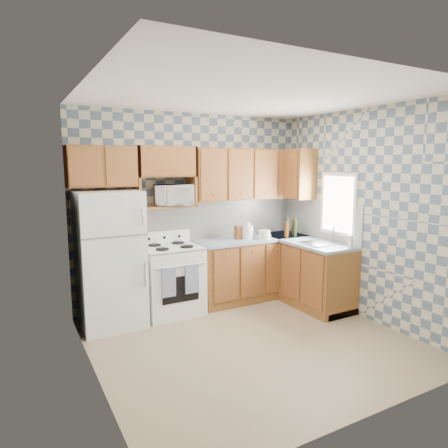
{
  "coord_description": "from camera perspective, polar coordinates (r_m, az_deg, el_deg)",
  "views": [
    {
      "loc": [
        -2.34,
        -3.61,
        2.0
      ],
      "look_at": [
        0.05,
        0.75,
        1.25
      ],
      "focal_mm": 32.0,
      "sensor_mm": 36.0,
      "label": 1
    }
  ],
  "objects": [
    {
      "name": "countertop_back",
      "position": [
        5.94,
        4.04,
        -2.11
      ],
      "size": [
        1.77,
        0.63,
        0.04
      ],
      "primitive_type": "cube",
      "color": "slate",
      "rests_on": "base_cabinets_back"
    },
    {
      "name": "food_containers",
      "position": [
        5.82,
        5.79,
        -1.52
      ],
      "size": [
        0.19,
        0.19,
        0.13
      ],
      "primitive_type": null,
      "color": "beige",
      "rests_on": "countertop_back"
    },
    {
      "name": "upper_cabinets_right",
      "position": [
        6.21,
        9.92,
        7.07
      ],
      "size": [
        0.33,
        0.7,
        0.74
      ],
      "primitive_type": "cube",
      "color": "brown",
      "rests_on": "right_wall"
    },
    {
      "name": "bottle_0",
      "position": [
        6.05,
        9.01,
        -0.52
      ],
      "size": [
        0.06,
        0.06,
        0.27
      ],
      "primitive_type": "cylinder",
      "color": "black",
      "rests_on": "countertop_back"
    },
    {
      "name": "dish_towel_left",
      "position": [
        5.06,
        -7.88,
        -8.25
      ],
      "size": [
        0.18,
        0.02,
        0.38
      ],
      "primitive_type": "cube",
      "color": "navy",
      "rests_on": "stove_body"
    },
    {
      "name": "backguard",
      "position": [
        5.58,
        -8.67,
        -1.85
      ],
      "size": [
        0.76,
        0.08,
        0.17
      ],
      "primitive_type": "cube",
      "color": "white",
      "rests_on": "cooktop"
    },
    {
      "name": "knife_block",
      "position": [
        5.79,
        2.02,
        -1.19
      ],
      "size": [
        0.11,
        0.11,
        0.19
      ],
      "primitive_type": "cube",
      "rotation": [
        0.0,
        0.0,
        0.24
      ],
      "color": "brown",
      "rests_on": "countertop_back"
    },
    {
      "name": "backsplash_back",
      "position": [
        5.93,
        -0.93,
        0.83
      ],
      "size": [
        2.6,
        0.02,
        0.56
      ],
      "primitive_type": "cube",
      "color": "white",
      "rests_on": "back_wall"
    },
    {
      "name": "right_wall",
      "position": [
        5.45,
        19.36,
        1.25
      ],
      "size": [
        0.02,
        3.2,
        2.7
      ],
      "primitive_type": "cube",
      "color": "slate",
      "rests_on": "ground"
    },
    {
      "name": "electric_kettle",
      "position": [
        5.8,
        3.44,
        -1.21
      ],
      "size": [
        0.15,
        0.15,
        0.19
      ],
      "primitive_type": "cylinder",
      "color": "white",
      "rests_on": "countertop_back"
    },
    {
      "name": "refrigerator",
      "position": [
        5.11,
        -16.0,
        -4.88
      ],
      "size": [
        0.75,
        0.7,
        1.68
      ],
      "primitive_type": "cube",
      "color": "white",
      "rests_on": "floor"
    },
    {
      "name": "cooktop",
      "position": [
        5.34,
        -7.63,
        -3.32
      ],
      "size": [
        0.76,
        0.65,
        0.02
      ],
      "primitive_type": "cube",
      "color": "silver",
      "rests_on": "stove_body"
    },
    {
      "name": "bottle_2",
      "position": [
        6.17,
        9.88,
        -0.53
      ],
      "size": [
        0.06,
        0.06,
        0.23
      ],
      "primitive_type": "cylinder",
      "color": "#4C1E0A",
      "rests_on": "countertop_back"
    },
    {
      "name": "sink",
      "position": [
        5.62,
        13.69,
        -2.69
      ],
      "size": [
        0.48,
        0.4,
        0.03
      ],
      "primitive_type": "cube",
      "color": "#B7B7BC",
      "rests_on": "countertop_right"
    },
    {
      "name": "upper_cabinets_fridge",
      "position": [
        5.15,
        -17.14,
        7.87
      ],
      "size": [
        0.82,
        0.33,
        0.5
      ],
      "primitive_type": "cube",
      "color": "brown",
      "rests_on": "back_wall"
    },
    {
      "name": "soap_bottle",
      "position": [
        5.42,
        17.64,
        -2.4
      ],
      "size": [
        0.06,
        0.06,
        0.17
      ],
      "primitive_type": "cylinder",
      "color": "beige",
      "rests_on": "countertop_right"
    },
    {
      "name": "upper_cabinets_back",
      "position": [
        5.95,
        3.41,
        7.13
      ],
      "size": [
        1.75,
        0.33,
        0.74
      ],
      "primitive_type": "cube",
      "color": "brown",
      "rests_on": "back_wall"
    },
    {
      "name": "floor",
      "position": [
        4.74,
        3.98,
        -16.39
      ],
      "size": [
        3.4,
        3.4,
        0.0
      ],
      "primitive_type": "plane",
      "color": "#89795A",
      "rests_on": "ground"
    },
    {
      "name": "stove_body",
      "position": [
        5.45,
        -7.53,
        -8.01
      ],
      "size": [
        0.76,
        0.65,
        0.9
      ],
      "primitive_type": "cube",
      "color": "white",
      "rests_on": "floor"
    },
    {
      "name": "base_cabinets_back",
      "position": [
        6.04,
        3.97,
        -6.4
      ],
      "size": [
        1.75,
        0.6,
        0.88
      ],
      "primitive_type": "cube",
      "color": "brown",
      "rests_on": "floor"
    },
    {
      "name": "base_cabinets_right",
      "position": [
        5.99,
        11.25,
        -6.69
      ],
      "size": [
        0.6,
        1.6,
        0.88
      ],
      "primitive_type": "cube",
      "color": "brown",
      "rests_on": "floor"
    },
    {
      "name": "dish_towel_right",
      "position": [
        5.18,
        -4.64,
        -7.82
      ],
      "size": [
        0.18,
        0.02,
        0.38
      ],
      "primitive_type": "cube",
      "color": "navy",
      "rests_on": "stove_body"
    },
    {
      "name": "back_wall",
      "position": [
        5.75,
        -4.51,
        2.06
      ],
      "size": [
        3.4,
        0.02,
        2.7
      ],
      "primitive_type": "cube",
      "color": "slate",
      "rests_on": "ground"
    },
    {
      "name": "window",
      "position": [
        5.74,
        15.98,
        2.75
      ],
      "size": [
        0.02,
        0.66,
        0.86
      ],
      "primitive_type": "cube",
      "color": "white",
      "rests_on": "right_wall"
    },
    {
      "name": "backsplash_right",
      "position": [
        6.02,
        13.58,
        0.71
      ],
      "size": [
        0.02,
        1.6,
        0.56
      ],
      "primitive_type": "cube",
      "color": "white",
      "rests_on": "right_wall"
    },
    {
      "name": "countertop_right",
      "position": [
        5.88,
        11.35,
        -2.37
      ],
      "size": [
        0.63,
        1.6,
        0.04
      ],
      "primitive_type": "cube",
      "color": "slate",
      "rests_on": "base_cabinets_right"
    },
    {
      "name": "bottle_1",
      "position": [
        6.06,
        10.1,
        -0.61
      ],
      "size": [
        0.06,
        0.06,
        0.25
      ],
      "primitive_type": "cylinder",
      "color": "black",
      "rests_on": "countertop_back"
    },
    {
      "name": "bottle_3",
      "position": [
        5.96,
        8.88,
        -0.92
      ],
      "size": [
        0.06,
        0.06,
        0.21
      ],
      "primitive_type": "cylinder",
      "color": "#4C1E0A",
      "rests_on": "countertop_back"
    },
    {
      "name": "microwave_shelf",
      "position": [
        5.41,
        -8.35,
        2.49
      ],
      "size": [
        0.8,
        0.33,
        0.03
      ],
      "primitive_type": "cube",
      "color": "brown",
      "rests_on": "back_wall"
    },
    {
      "name": "microwave",
      "position": [
        5.39,
        -7.26,
        4.13
      ],
      "size": [
        0.56,
        0.44,
        0.28
      ],
      "primitive_type": "imported",
      "rotation": [
        0.0,
        0.0,
        -0.23
      ],
      "color": "white",
      "rests_on": "microwave_shelf"
    }
  ]
}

